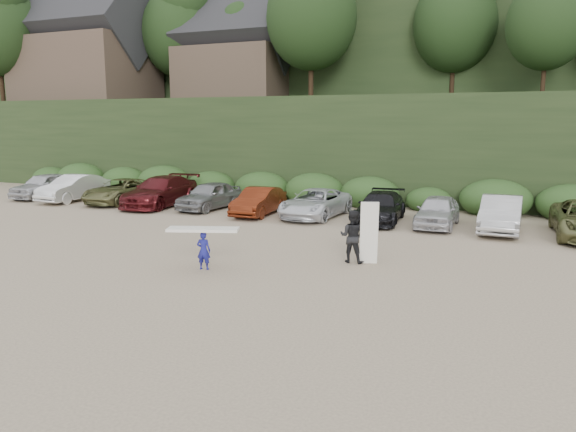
% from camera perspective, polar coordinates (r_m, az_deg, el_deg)
% --- Properties ---
extents(ground, '(120.00, 120.00, 0.00)m').
position_cam_1_polar(ground, '(18.18, -8.11, -5.20)').
color(ground, tan).
rests_on(ground, ground).
extents(hillside_backdrop, '(90.00, 41.50, 28.00)m').
position_cam_1_polar(hillside_backdrop, '(52.15, 13.35, 16.74)').
color(hillside_backdrop, black).
rests_on(hillside_backdrop, ground).
extents(parked_cars, '(39.42, 5.78, 1.62)m').
position_cam_1_polar(parked_cars, '(26.45, 5.83, 1.18)').
color(parked_cars, silver).
rests_on(parked_cars, ground).
extents(child_surfer, '(2.30, 1.35, 1.33)m').
position_cam_1_polar(child_surfer, '(17.77, -8.59, -2.55)').
color(child_surfer, navy).
rests_on(child_surfer, ground).
extents(adult_surfer, '(1.31, 0.67, 2.07)m').
position_cam_1_polar(adult_surfer, '(18.55, 6.70, -2.04)').
color(adult_surfer, black).
rests_on(adult_surfer, ground).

